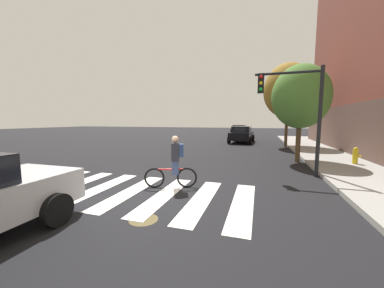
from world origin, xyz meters
name	(u,v)px	position (x,y,z in m)	size (l,w,h in m)	color
ground_plane	(146,193)	(0.00, 0.00, 0.00)	(120.00, 120.00, 0.00)	black
crosswalk_stripes	(131,191)	(-0.51, 0.00, 0.01)	(7.25, 3.37, 0.01)	silver
manhole_cover	(144,220)	(0.82, -1.54, 0.00)	(0.64, 0.64, 0.01)	#473D1E
sedan_mid	(242,134)	(1.54, 16.20, 0.83)	(2.40, 4.77, 1.62)	black
sedan_far	(240,130)	(0.53, 25.54, 0.80)	(2.34, 4.59, 1.55)	black
cyclist	(174,162)	(0.62, 0.77, 0.84)	(1.63, 0.62, 1.69)	black
traffic_light_near	(296,103)	(4.52, 3.68, 2.86)	(2.47, 0.28, 4.20)	black
fire_hydrant	(355,156)	(7.55, 6.27, 0.53)	(0.33, 0.22, 0.78)	gold
street_tree_near	(301,97)	(5.14, 6.72, 3.37)	(2.81, 2.81, 5.00)	#4C3823
street_tree_mid	(288,91)	(5.30, 13.55, 4.55)	(3.79, 3.79, 6.74)	#4C3823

